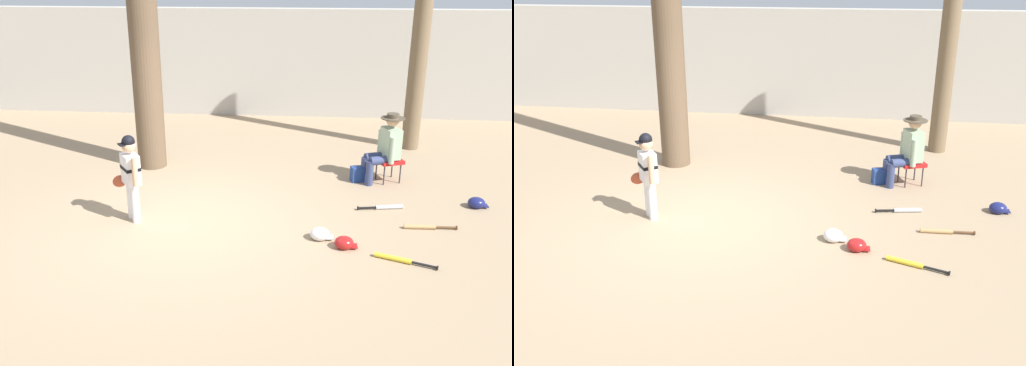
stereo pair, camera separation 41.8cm
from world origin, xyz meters
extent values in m
plane|color=#9E8466|center=(0.00, 0.00, 0.00)|extent=(60.00, 60.00, 0.00)
cube|color=#ADA89E|center=(0.00, 6.38, 1.26)|extent=(18.00, 0.36, 2.52)
cone|color=brown|center=(-1.15, 2.45, 0.00)|extent=(0.70, 0.70, 0.31)
cylinder|color=brown|center=(3.80, 3.93, 2.46)|extent=(0.34, 0.34, 4.92)
cone|color=brown|center=(3.80, 3.93, 0.00)|extent=(0.46, 0.46, 0.20)
cylinder|color=white|center=(-0.76, 0.03, 0.29)|extent=(0.12, 0.12, 0.58)
cylinder|color=white|center=(-0.87, 0.17, 0.29)|extent=(0.12, 0.12, 0.58)
cube|color=white|center=(-0.82, 0.10, 0.80)|extent=(0.34, 0.36, 0.44)
cube|color=black|center=(-0.82, 0.10, 0.82)|extent=(0.35, 0.37, 0.05)
sphere|color=tan|center=(-0.82, 0.10, 1.15)|extent=(0.20, 0.20, 0.20)
sphere|color=black|center=(-0.82, 0.10, 1.21)|extent=(0.19, 0.19, 0.19)
cube|color=black|center=(-0.89, 0.05, 1.19)|extent=(0.16, 0.17, 0.02)
cylinder|color=tan|center=(-0.69, -0.11, 0.84)|extent=(0.11, 0.11, 0.42)
cylinder|color=tan|center=(-0.97, 0.25, 0.72)|extent=(0.11, 0.11, 0.40)
ellipsoid|color=#AD472D|center=(-1.03, 0.23, 0.56)|extent=(0.25, 0.23, 0.18)
cube|color=red|center=(3.12, 2.02, 0.38)|extent=(0.51, 0.51, 0.06)
cylinder|color=#333338|center=(3.02, 1.83, 0.19)|extent=(0.02, 0.02, 0.38)
cylinder|color=#333338|center=(2.93, 2.11, 0.19)|extent=(0.02, 0.02, 0.38)
cylinder|color=#333338|center=(3.31, 1.92, 0.19)|extent=(0.02, 0.02, 0.38)
cylinder|color=#333338|center=(3.21, 2.21, 0.19)|extent=(0.02, 0.02, 0.38)
cylinder|color=navy|center=(2.77, 1.79, 0.21)|extent=(0.13, 0.13, 0.43)
cylinder|color=navy|center=(2.71, 1.98, 0.21)|extent=(0.13, 0.13, 0.43)
cylinder|color=navy|center=(2.96, 1.86, 0.43)|extent=(0.43, 0.27, 0.15)
cylinder|color=navy|center=(2.89, 2.05, 0.43)|extent=(0.43, 0.27, 0.15)
cube|color=#99B293|center=(3.12, 2.02, 0.69)|extent=(0.35, 0.42, 0.52)
cylinder|color=#99B293|center=(3.11, 1.78, 0.63)|extent=(0.11, 0.11, 0.46)
cylinder|color=#99B293|center=(2.97, 2.20, 0.63)|extent=(0.11, 0.11, 0.46)
sphere|color=tan|center=(3.12, 2.02, 1.09)|extent=(0.22, 0.22, 0.22)
cylinder|color=#4C4233|center=(3.12, 2.02, 1.12)|extent=(0.40, 0.40, 0.02)
cylinder|color=#4C4233|center=(3.12, 2.02, 1.16)|extent=(0.20, 0.20, 0.09)
cube|color=navy|center=(2.65, 1.97, 0.13)|extent=(0.37, 0.26, 0.26)
cylinder|color=tan|center=(3.33, 0.15, 0.03)|extent=(0.45, 0.08, 0.07)
cylinder|color=brown|center=(3.71, 0.16, 0.03)|extent=(0.30, 0.04, 0.03)
cylinder|color=brown|center=(3.85, 0.16, 0.03)|extent=(0.02, 0.06, 0.06)
cylinder|color=#B7BCC6|center=(2.99, 0.82, 0.03)|extent=(0.43, 0.14, 0.07)
cylinder|color=black|center=(2.64, 0.75, 0.03)|extent=(0.28, 0.08, 0.03)
cylinder|color=black|center=(2.51, 0.73, 0.03)|extent=(0.02, 0.06, 0.06)
cylinder|color=yellow|center=(2.83, -0.81, 0.03)|extent=(0.47, 0.24, 0.07)
cylinder|color=black|center=(3.20, -0.96, 0.03)|extent=(0.31, 0.15, 0.03)
cylinder|color=black|center=(3.34, -1.01, 0.03)|extent=(0.04, 0.06, 0.06)
ellipsoid|color=silver|center=(1.90, -0.29, 0.08)|extent=(0.27, 0.25, 0.18)
cube|color=silver|center=(2.03, -0.29, 0.04)|extent=(0.11, 0.13, 0.02)
ellipsoid|color=navy|center=(4.34, 0.99, 0.08)|extent=(0.26, 0.24, 0.18)
cube|color=navy|center=(4.47, 0.99, 0.04)|extent=(0.11, 0.13, 0.02)
ellipsoid|color=#A81919|center=(2.22, -0.52, 0.08)|extent=(0.26, 0.24, 0.18)
cube|color=#A81919|center=(2.34, -0.52, 0.04)|extent=(0.11, 0.13, 0.02)
camera|label=1|loc=(1.62, -7.36, 3.62)|focal=39.98mm
camera|label=2|loc=(2.03, -7.31, 3.62)|focal=39.98mm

